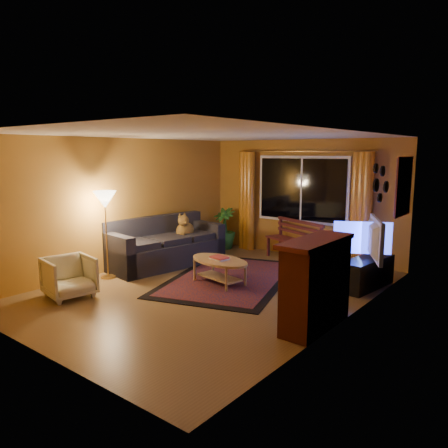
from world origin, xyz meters
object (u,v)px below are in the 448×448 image
Objects in this scene: bench at (293,251)px; coffee_table at (219,272)px; armchair at (69,275)px; floor_lamp at (106,235)px; tv_console at (366,273)px; sofa at (165,242)px.

coffee_table is (-0.19, -2.19, 0.01)m from bench.
armchair reaches higher than bench.
floor_lamp is (-0.40, 1.02, 0.43)m from armchair.
sofa is at bearing -157.02° from tv_console.
bench is at bearing -9.83° from armchair.
armchair is 1.18m from floor_lamp.
sofa is 3.33× the size of armchair.
armchair is 0.59× the size of coffee_table.
sofa is 2.31m from armchair.
armchair reaches higher than tv_console.
floor_lamp reaches higher than armchair.
armchair reaches higher than coffee_table.
tv_console is (3.85, 2.32, -0.54)m from floor_lamp.
tv_console reaches higher than bench.
bench is 2.20m from coffee_table.
bench is at bearing 163.16° from tv_console.
tv_console reaches higher than coffee_table.
bench is 0.60× the size of sofa.
tv_console is (3.45, 3.34, -0.10)m from armchair.
coffee_table is at bearing 27.75° from floor_lamp.
floor_lamp reaches higher than bench.
sofa is 1.97× the size of tv_console.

